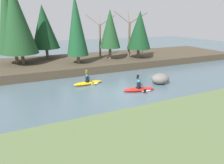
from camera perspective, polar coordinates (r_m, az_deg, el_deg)
ground_plane at (r=14.64m, az=4.07°, el=-3.53°), size 90.00×90.00×0.00m
riverbank_near at (r=9.60m, az=23.51°, el=-15.61°), size 44.00×5.85×0.84m
riverbank_far at (r=24.02m, az=-7.40°, el=6.56°), size 44.00×9.36×0.90m
conifer_tree_far_left at (r=23.52m, az=-30.55°, el=17.77°), size 3.38×3.38×9.18m
conifer_tree_left at (r=22.59m, az=-28.78°, el=17.40°), size 3.73×3.73×8.60m
conifer_tree_mid_left at (r=25.14m, az=-21.32°, el=16.36°), size 3.52×3.52×6.75m
conifer_tree_centre at (r=21.04m, az=-11.62°, el=17.53°), size 2.50×2.50×7.60m
conifer_tree_mid_right at (r=22.98m, az=-0.66°, el=16.94°), size 2.68×2.68×6.21m
conifer_tree_right at (r=24.06m, az=8.91°, el=16.38°), size 3.18×3.18×6.04m
bare_tree_upstream at (r=24.69m, az=-3.97°, el=14.53°), size 3.23×3.19×5.83m
bare_tree_mid_upstream at (r=24.57m, az=5.62°, el=14.87°), size 3.42×3.38×6.20m
kayaker_lead at (r=15.05m, az=9.16°, el=-2.27°), size 2.79×2.05×1.20m
kayaker_middle at (r=16.57m, az=-7.53°, el=-0.15°), size 2.78×2.07×1.20m
boulder_midstream at (r=17.20m, az=15.46°, el=1.10°), size 1.79×1.40×1.01m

